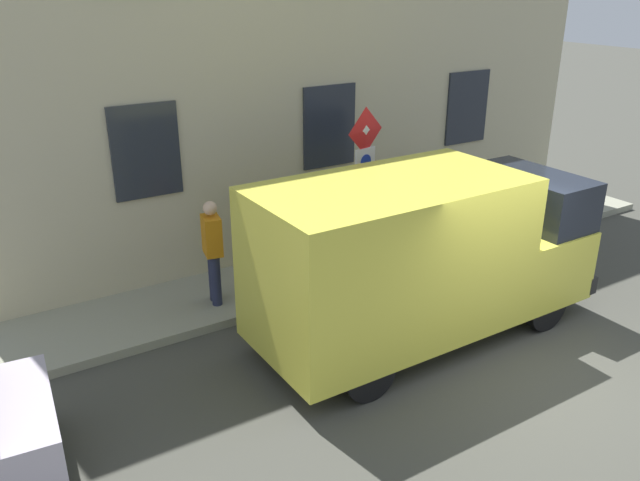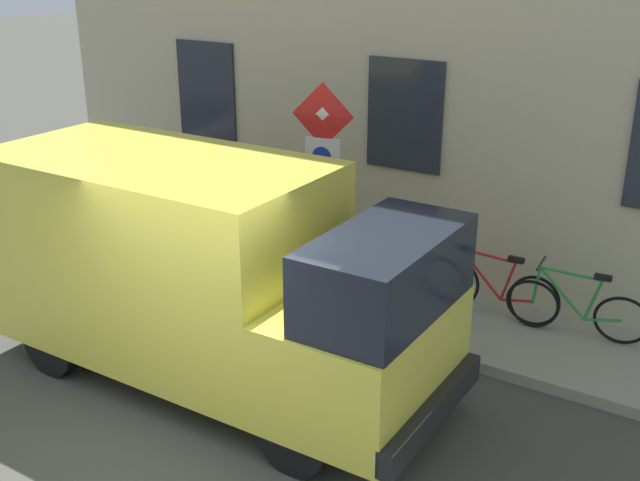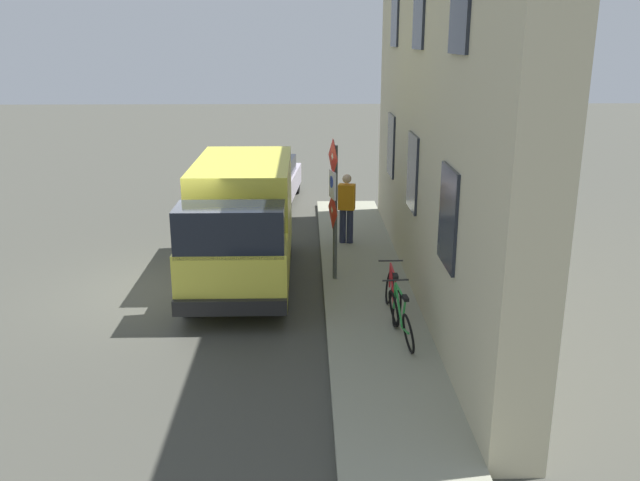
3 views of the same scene
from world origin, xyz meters
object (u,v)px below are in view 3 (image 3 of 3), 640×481
delivery_van (242,220)px  pedestrian (347,206)px  bicycle_green (401,318)px  sign_post_stacked (333,195)px  parked_hatchback (267,180)px  bicycle_red (393,295)px

delivery_van → pedestrian: 3.25m
bicycle_green → pedestrian: pedestrian is taller
sign_post_stacked → pedestrian: bearing=80.3°
delivery_van → bicycle_green: (2.93, -3.30, -0.82)m
delivery_van → bicycle_green: delivery_van is taller
delivery_van → parked_hatchback: (0.14, 7.06, -0.60)m
sign_post_stacked → delivery_van: bearing=170.3°
bicycle_red → pedestrian: size_ratio=0.99×
delivery_van → bicycle_red: (2.93, -2.25, -0.82)m
sign_post_stacked → parked_hatchback: (-1.76, 7.38, -1.21)m
bicycle_red → parked_hatchback: bearing=16.5°
parked_hatchback → pedestrian: bearing=-150.4°
bicycle_green → bicycle_red: same height
delivery_van → bicycle_green: 4.49m
parked_hatchback → pedestrian: 5.30m
delivery_van → sign_post_stacked: bearing=80.1°
parked_hatchback → pedestrian: size_ratio=2.41×
delivery_van → pedestrian: bearing=133.6°
bicycle_green → pedestrian: bearing=0.6°
delivery_van → bicycle_red: delivery_van is taller
sign_post_stacked → delivery_van: 2.03m
bicycle_green → pedestrian: 5.60m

